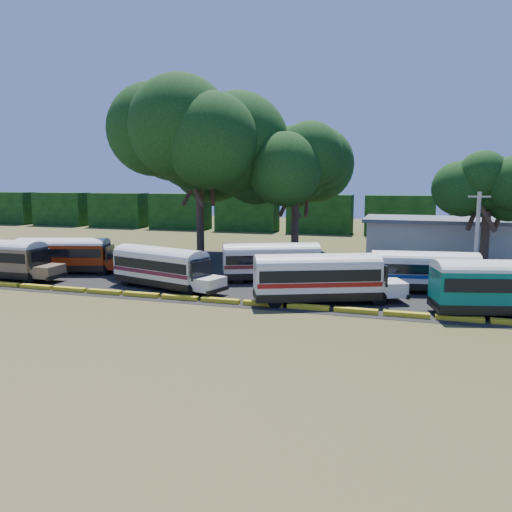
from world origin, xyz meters
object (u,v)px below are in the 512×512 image
(bus_red, at_px, (66,253))
(bus_cream_west, at_px, (162,265))
(bus_teal, at_px, (511,284))
(bus_white_red, at_px, (320,275))
(tree_west, at_px, (199,140))

(bus_red, relative_size, bus_cream_west, 1.00)
(bus_red, height_order, bus_cream_west, bus_cream_west)
(bus_red, xyz_separation_m, bus_teal, (34.94, -4.21, 0.18))
(bus_red, xyz_separation_m, bus_cream_west, (11.14, -3.20, -0.02))
(bus_cream_west, height_order, bus_white_red, bus_white_red)
(bus_red, xyz_separation_m, tree_west, (8.02, 11.30, 10.48))
(bus_white_red, bearing_deg, bus_teal, -22.23)
(bus_cream_west, bearing_deg, bus_red, -178.69)
(tree_west, bearing_deg, bus_white_red, -45.35)
(bus_white_red, bearing_deg, tree_west, 112.22)
(bus_teal, bearing_deg, bus_cream_west, 163.69)
(bus_red, bearing_deg, bus_white_red, -26.26)
(bus_white_red, height_order, tree_west, tree_west)
(bus_cream_west, distance_m, tree_west, 18.17)
(bus_red, bearing_deg, bus_cream_west, -31.96)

